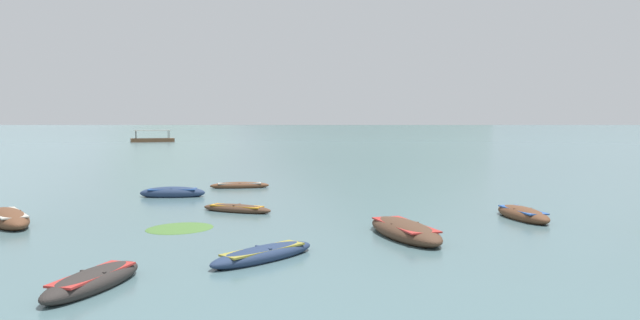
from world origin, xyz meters
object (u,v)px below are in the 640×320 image
(rowboat_6, at_px, (240,185))
(rowboat_7, at_px, (173,193))
(rowboat_4, at_px, (405,231))
(rowboat_0, at_px, (523,214))
(rowboat_8, at_px, (9,218))
(rowboat_5, at_px, (93,281))
(rowboat_2, at_px, (264,254))
(ferry_1, at_px, (153,140))
(rowboat_1, at_px, (237,209))

(rowboat_6, bearing_deg, rowboat_7, -126.53)
(rowboat_4, distance_m, rowboat_7, 14.82)
(rowboat_0, xyz_separation_m, rowboat_8, (-19.87, -0.84, 0.03))
(rowboat_4, bearing_deg, rowboat_5, -144.54)
(rowboat_2, height_order, rowboat_6, rowboat_2)
(rowboat_2, xyz_separation_m, rowboat_4, (4.48, 3.13, 0.06))
(rowboat_4, distance_m, rowboat_8, 14.81)
(rowboat_0, xyz_separation_m, ferry_1, (-39.89, 92.74, 0.26))
(rowboat_4, distance_m, ferry_1, 102.29)
(rowboat_5, distance_m, ferry_1, 105.46)
(rowboat_4, xyz_separation_m, rowboat_6, (-7.31, 14.68, -0.08))
(rowboat_7, distance_m, ferry_1, 88.98)
(rowboat_0, height_order, rowboat_4, rowboat_4)
(rowboat_0, bearing_deg, rowboat_7, 155.38)
(rowboat_4, xyz_separation_m, ferry_1, (-34.58, 96.26, 0.23))
(rowboat_4, relative_size, rowboat_8, 1.13)
(rowboat_1, distance_m, rowboat_4, 8.43)
(rowboat_6, bearing_deg, rowboat_2, -80.98)
(rowboat_6, xyz_separation_m, rowboat_8, (-7.26, -12.00, 0.08))
(rowboat_1, bearing_deg, rowboat_4, -41.38)
(rowboat_5, height_order, ferry_1, ferry_1)
(rowboat_6, distance_m, ferry_1, 86.02)
(rowboat_5, bearing_deg, rowboat_7, 97.19)
(rowboat_1, height_order, rowboat_5, rowboat_5)
(rowboat_6, xyz_separation_m, rowboat_7, (-2.98, -4.02, 0.07))
(rowboat_2, bearing_deg, rowboat_7, 112.82)
(rowboat_4, height_order, rowboat_8, rowboat_8)
(rowboat_4, height_order, rowboat_5, rowboat_4)
(ferry_1, bearing_deg, rowboat_2, -73.15)
(rowboat_5, distance_m, rowboat_7, 16.64)
(rowboat_0, bearing_deg, rowboat_4, -146.42)
(rowboat_2, distance_m, rowboat_7, 14.97)
(rowboat_2, height_order, ferry_1, ferry_1)
(rowboat_0, height_order, rowboat_2, rowboat_0)
(rowboat_6, bearing_deg, rowboat_4, -63.54)
(rowboat_7, height_order, rowboat_8, rowboat_8)
(rowboat_1, xyz_separation_m, rowboat_4, (6.33, -5.58, 0.08))
(rowboat_5, bearing_deg, rowboat_1, 80.68)
(rowboat_4, relative_size, rowboat_7, 1.39)
(rowboat_0, bearing_deg, rowboat_1, 169.98)
(rowboat_1, xyz_separation_m, rowboat_7, (-3.96, 5.09, 0.07))
(rowboat_2, distance_m, ferry_1, 103.85)
(rowboat_0, relative_size, rowboat_1, 1.07)
(rowboat_1, distance_m, rowboat_6, 9.16)
(rowboat_0, height_order, rowboat_8, rowboat_8)
(rowboat_4, bearing_deg, rowboat_0, 33.58)
(rowboat_2, relative_size, rowboat_6, 0.93)
(rowboat_1, xyz_separation_m, rowboat_2, (1.85, -8.71, 0.02))
(rowboat_5, distance_m, rowboat_6, 20.55)
(rowboat_6, relative_size, rowboat_7, 1.05)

